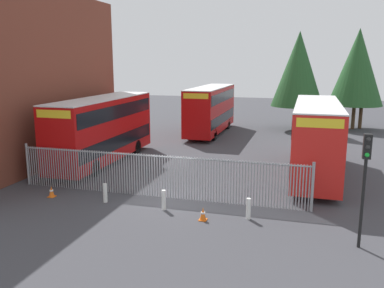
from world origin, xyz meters
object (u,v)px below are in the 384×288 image
double_decker_bus_behind_fence_left (103,127)px  bollard_near_right (248,209)px  bollard_center_front (164,200)px  traffic_light_kerbside (365,170)px  double_decker_bus_near_gate (316,136)px  traffic_cone_mid_forecourt (203,214)px  double_decker_bus_behind_fence_right (211,108)px  bollard_near_left (105,193)px  traffic_cone_by_gate (52,191)px

double_decker_bus_behind_fence_left → bollard_near_right: double_decker_bus_behind_fence_left is taller
bollard_center_front → traffic_light_kerbside: (8.31, -1.67, 2.51)m
double_decker_bus_near_gate → traffic_cone_mid_forecourt: (-4.72, -8.68, -2.13)m
double_decker_bus_behind_fence_right → traffic_cone_mid_forecourt: (4.67, -21.15, -2.13)m
bollard_near_left → traffic_cone_by_gate: 3.03m
traffic_light_kerbside → bollard_near_right: bearing=159.6°
double_decker_bus_behind_fence_left → traffic_cone_by_gate: 7.60m
bollard_near_left → traffic_light_kerbside: traffic_light_kerbside is taller
bollard_near_left → bollard_center_front: (3.11, -0.17, 0.00)m
bollard_center_front → bollard_near_right: size_ratio=1.00×
bollard_near_right → traffic_cone_by_gate: size_ratio=1.61×
traffic_cone_by_gate → bollard_center_front: bearing=-1.3°
double_decker_bus_behind_fence_left → traffic_light_kerbside: 17.79m
double_decker_bus_near_gate → traffic_light_kerbside: (1.52, -9.61, 0.56)m
double_decker_bus_behind_fence_left → bollard_center_front: 10.35m
bollard_near_left → bollard_center_front: bearing=-3.2°
double_decker_bus_near_gate → traffic_cone_by_gate: double_decker_bus_near_gate is taller
bollard_near_left → traffic_cone_by_gate: size_ratio=1.61×
double_decker_bus_behind_fence_left → double_decker_bus_behind_fence_right: size_ratio=1.00×
traffic_cone_mid_forecourt → double_decker_bus_near_gate: bearing=61.5°
double_decker_bus_near_gate → bollard_near_left: bearing=-141.9°
double_decker_bus_behind_fence_left → double_decker_bus_near_gate: bearing=2.3°
traffic_cone_by_gate → double_decker_bus_near_gate: bearing=31.1°
double_decker_bus_near_gate → bollard_near_right: double_decker_bus_near_gate is taller
traffic_light_kerbside → double_decker_bus_near_gate: bearing=99.0°
double_decker_bus_behind_fence_right → bollard_near_left: (-0.51, -20.24, -1.95)m
bollard_center_front → bollard_near_right: same height
double_decker_bus_behind_fence_right → bollard_center_front: bearing=-82.7°
bollard_near_left → bollard_center_front: same height
double_decker_bus_near_gate → double_decker_bus_behind_fence_right: bearing=127.0°
bollard_near_right → traffic_cone_mid_forecourt: bearing=-159.9°
double_decker_bus_behind_fence_left → bollard_near_left: size_ratio=11.38×
double_decker_bus_near_gate → bollard_near_right: size_ratio=11.38×
bollard_center_front → traffic_light_kerbside: size_ratio=0.22×
bollard_center_front → double_decker_bus_behind_fence_right: bearing=97.3°
bollard_near_left → traffic_light_kerbside: (11.42, -1.85, 2.51)m
traffic_cone_by_gate → traffic_cone_mid_forecourt: 8.25m
bollard_near_right → traffic_cone_by_gate: 10.09m
double_decker_bus_behind_fence_left → bollard_near_left: (3.88, -7.21, -1.95)m
bollard_center_front → traffic_light_kerbside: bearing=-11.4°
double_decker_bus_behind_fence_right → bollard_near_right: bearing=-72.2°
double_decker_bus_near_gate → double_decker_bus_behind_fence_right: size_ratio=1.00×
bollard_near_left → traffic_cone_by_gate: bollard_near_left is taller
bollard_near_left → bollard_center_front: 3.12m
double_decker_bus_behind_fence_left → traffic_light_kerbside: size_ratio=2.51×
double_decker_bus_behind_fence_right → bollard_center_front: size_ratio=11.38×
traffic_cone_mid_forecourt → bollard_center_front: bearing=160.4°
double_decker_bus_behind_fence_right → bollard_near_left: double_decker_bus_behind_fence_right is taller
double_decker_bus_behind_fence_left → traffic_cone_by_gate: (0.86, -7.24, -2.13)m
double_decker_bus_near_gate → bollard_near_left: 12.74m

